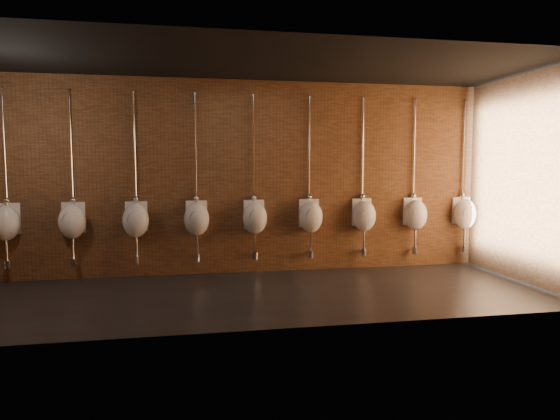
% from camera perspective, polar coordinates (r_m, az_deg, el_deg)
% --- Properties ---
extents(ground, '(8.50, 8.50, 0.00)m').
position_cam_1_polar(ground, '(7.06, -3.42, -9.66)').
color(ground, black).
rests_on(ground, ground).
extents(room_shell, '(8.54, 3.04, 3.22)m').
position_cam_1_polar(room_shell, '(6.83, -3.51, 6.88)').
color(room_shell, black).
rests_on(room_shell, ground).
extents(urinal_0, '(0.43, 0.38, 2.72)m').
position_cam_1_polar(urinal_0, '(8.60, -28.88, -1.22)').
color(urinal_0, white).
rests_on(urinal_0, ground).
extents(urinal_1, '(0.43, 0.38, 2.72)m').
position_cam_1_polar(urinal_1, '(8.35, -22.67, -1.15)').
color(urinal_1, white).
rests_on(urinal_1, ground).
extents(urinal_2, '(0.43, 0.38, 2.72)m').
position_cam_1_polar(urinal_2, '(8.21, -16.16, -1.05)').
color(urinal_2, white).
rests_on(urinal_2, ground).
extents(urinal_3, '(0.43, 0.38, 2.72)m').
position_cam_1_polar(urinal_3, '(8.18, -9.51, -0.95)').
color(urinal_3, white).
rests_on(urinal_3, ground).
extents(urinal_4, '(0.43, 0.38, 2.72)m').
position_cam_1_polar(urinal_4, '(8.25, -2.90, -0.83)').
color(urinal_4, white).
rests_on(urinal_4, ground).
extents(urinal_5, '(0.43, 0.38, 2.72)m').
position_cam_1_polar(urinal_5, '(8.43, 3.52, -0.70)').
color(urinal_5, white).
rests_on(urinal_5, ground).
extents(urinal_6, '(0.43, 0.38, 2.72)m').
position_cam_1_polar(urinal_6, '(8.72, 9.59, -0.57)').
color(urinal_6, white).
rests_on(urinal_6, ground).
extents(urinal_7, '(0.43, 0.38, 2.72)m').
position_cam_1_polar(urinal_7, '(9.09, 15.21, -0.45)').
color(urinal_7, white).
rests_on(urinal_7, ground).
extents(urinal_8, '(0.43, 0.38, 2.72)m').
position_cam_1_polar(urinal_8, '(9.55, 20.35, -0.33)').
color(urinal_8, white).
rests_on(urinal_8, ground).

